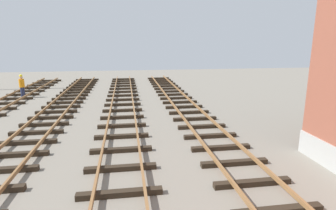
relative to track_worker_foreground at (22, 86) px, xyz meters
name	(u,v)px	position (x,y,z in m)	size (l,w,h in m)	color
track_worker_foreground	(22,86)	(0.00, 0.00, 0.00)	(0.40, 0.40, 1.87)	#262D4C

